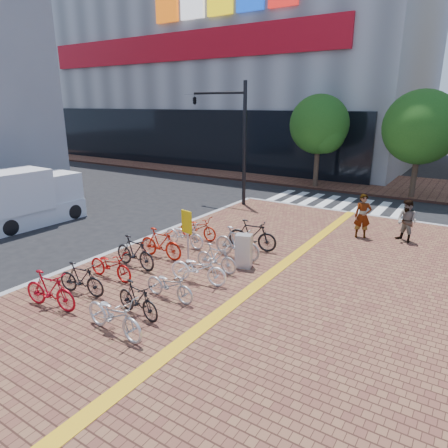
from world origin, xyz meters
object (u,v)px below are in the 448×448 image
Objects in this scene: bike_4 at (161,243)px; box_truck at (29,198)px; bike_9 at (170,285)px; yellow_sign at (187,226)px; bike_6 at (198,228)px; bike_10 at (198,268)px; bike_2 at (111,265)px; pedestrian_b at (407,221)px; bike_0 at (50,290)px; bike_12 at (237,243)px; bike_13 at (252,235)px; bike_7 at (114,315)px; traffic_light_pole at (221,120)px; bike_5 at (184,235)px; pedestrian_a at (363,216)px; bike_1 at (81,279)px; bike_8 at (138,299)px; bike_3 at (135,252)px; utility_box at (244,251)px; bike_11 at (216,258)px.

box_truck reaches higher than bike_4.
yellow_sign is at bearing 28.63° from bike_9.
bike_10 is at bearing -142.16° from bike_6.
bike_2 is 11.44m from pedestrian_b.
bike_12 is (2.34, 5.87, 0.04)m from bike_0.
bike_2 is 0.38× the size of box_truck.
bike_7 is at bearing 172.07° from bike_13.
traffic_light_pole is (-3.01, 8.53, 3.92)m from bike_4.
bike_5 is at bearing 107.11° from bike_13.
pedestrian_b is (4.67, 11.05, 0.35)m from bike_7.
bike_13 is (0.00, 4.80, 0.14)m from bike_9.
bike_5 is at bearing 33.59° from bike_9.
pedestrian_a is (5.47, 10.68, 0.38)m from bike_0.
bike_1 is 2.26m from bike_8.
bike_2 is 2.48m from bike_9.
pedestrian_b is at bearing -17.98° from bike_8.
bike_0 is 0.96× the size of bike_3.
bike_1 is at bearing -179.08° from bike_5.
bike_13 is 0.30× the size of traffic_light_pole.
bike_6 reaches higher than bike_9.
bike_3 is at bearing -6.51° from bike_0.
bike_1 is at bearing -141.41° from pedestrian_a.
pedestrian_b reaches higher than bike_6.
utility_box is 11.28m from box_truck.
bike_0 is 6.07m from utility_box.
bike_2 is 3.33m from bike_7.
box_truck is (-9.32, -0.00, -0.19)m from yellow_sign.
box_truck reaches higher than bike_11.
bike_3 is at bearing 83.80° from bike_10.
bike_0 is 1.52× the size of utility_box.
bike_10 is 1.02× the size of yellow_sign.
bike_2 is 1.12× the size of bike_11.
bike_12 is 1.63× the size of utility_box.
bike_5 is 0.40× the size of box_truck.
traffic_light_pole is (-2.88, 10.74, 4.01)m from bike_2.
bike_10 is 1.04m from bike_11.
bike_2 is 2.69m from bike_8.
bike_0 is 3.28m from bike_3.
bike_3 reaches higher than bike_8.
bike_3 is 0.28× the size of traffic_light_pole.
bike_8 is 0.82× the size of bike_13.
bike_5 is 2.35m from bike_12.
bike_9 is 1.31m from bike_10.
bike_12 is at bearing 136.91° from utility_box.
bike_7 reaches higher than bike_11.
bike_10 is 1.20× the size of bike_11.
bike_4 is 4.98m from bike_7.
bike_10 reaches higher than bike_5.
bike_2 is 0.96× the size of pedestrian_a.
bike_7 is 0.42× the size of box_truck.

